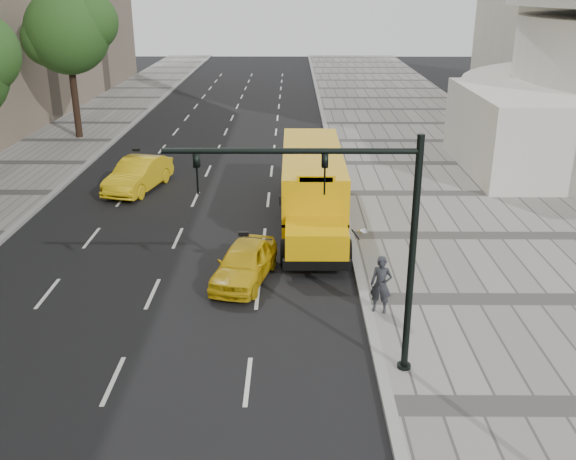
{
  "coord_description": "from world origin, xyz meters",
  "views": [
    {
      "loc": [
        3.64,
        -24.09,
        9.62
      ],
      "look_at": [
        3.5,
        -4.0,
        1.9
      ],
      "focal_mm": 40.0,
      "sensor_mm": 36.0,
      "label": 1
    }
  ],
  "objects_px": {
    "school_bus": "(312,181)",
    "pedestrian": "(381,285)",
    "taxi_near": "(244,263)",
    "traffic_signal": "(356,228)",
    "taxi_far": "(138,175)",
    "tree_c": "(69,31)"
  },
  "relations": [
    {
      "from": "taxi_far",
      "to": "taxi_near",
      "type": "bearing_deg",
      "value": -46.72
    },
    {
      "from": "taxi_near",
      "to": "taxi_far",
      "type": "relative_size",
      "value": 0.82
    },
    {
      "from": "taxi_far",
      "to": "school_bus",
      "type": "bearing_deg",
      "value": -13.13
    },
    {
      "from": "taxi_near",
      "to": "taxi_far",
      "type": "height_order",
      "value": "taxi_far"
    },
    {
      "from": "tree_c",
      "to": "pedestrian",
      "type": "height_order",
      "value": "tree_c"
    },
    {
      "from": "school_bus",
      "to": "pedestrian",
      "type": "height_order",
      "value": "school_bus"
    },
    {
      "from": "pedestrian",
      "to": "traffic_signal",
      "type": "bearing_deg",
      "value": -91.89
    },
    {
      "from": "tree_c",
      "to": "taxi_near",
      "type": "distance_m",
      "value": 25.77
    },
    {
      "from": "taxi_near",
      "to": "tree_c",
      "type": "bearing_deg",
      "value": 132.68
    },
    {
      "from": "tree_c",
      "to": "school_bus",
      "type": "distance_m",
      "value": 22.11
    },
    {
      "from": "school_bus",
      "to": "pedestrian",
      "type": "relative_size",
      "value": 6.36
    },
    {
      "from": "pedestrian",
      "to": "traffic_signal",
      "type": "distance_m",
      "value": 4.51
    },
    {
      "from": "school_bus",
      "to": "traffic_signal",
      "type": "height_order",
      "value": "traffic_signal"
    },
    {
      "from": "taxi_far",
      "to": "traffic_signal",
      "type": "bearing_deg",
      "value": -46.78
    },
    {
      "from": "taxi_near",
      "to": "pedestrian",
      "type": "xyz_separation_m",
      "value": [
        4.36,
        -2.48,
        0.38
      ]
    },
    {
      "from": "school_bus",
      "to": "traffic_signal",
      "type": "xyz_separation_m",
      "value": [
        0.69,
        -11.81,
        2.33
      ]
    },
    {
      "from": "school_bus",
      "to": "pedestrian",
      "type": "distance_m",
      "value": 8.91
    },
    {
      "from": "tree_c",
      "to": "taxi_far",
      "type": "xyz_separation_m",
      "value": [
        6.4,
        -11.26,
        -6.07
      ]
    },
    {
      "from": "taxi_near",
      "to": "traffic_signal",
      "type": "height_order",
      "value": "traffic_signal"
    },
    {
      "from": "taxi_far",
      "to": "pedestrian",
      "type": "distance_m",
      "value": 16.57
    },
    {
      "from": "tree_c",
      "to": "school_bus",
      "type": "height_order",
      "value": "tree_c"
    },
    {
      "from": "tree_c",
      "to": "traffic_signal",
      "type": "bearing_deg",
      "value": -60.29
    }
  ]
}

